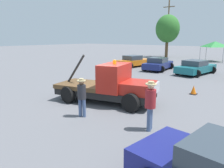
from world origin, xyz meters
TOP-DOWN VIEW (x-y plane):
  - ground_plane at (0.00, 0.00)m, footprint 160.00×160.00m
  - tow_truck at (0.31, 0.08)m, footprint 5.66×3.15m
  - person_near_truck at (3.68, -1.75)m, footprint 0.41×0.41m
  - person_at_hood at (0.67, -2.32)m, footprint 0.38×0.38m
  - parked_car_orange at (-6.63, 13.05)m, footprint 2.86×4.57m
  - parked_car_navy at (-3.09, 12.37)m, footprint 2.76×4.50m
  - parked_car_teal at (0.87, 12.15)m, footprint 2.95×4.89m
  - canopy_tent_green at (-0.73, 25.13)m, footprint 3.08×3.08m
  - tree_right at (-8.99, 27.20)m, footprint 4.02×4.02m
  - traffic_cone at (3.22, 4.59)m, footprint 0.40×0.40m
  - utility_pole at (-10.55, 30.78)m, footprint 2.20×0.24m

SIDE VIEW (x-z plane):
  - ground_plane at x=0.00m, z-range 0.00..0.00m
  - traffic_cone at x=3.22m, z-range -0.02..0.53m
  - parked_car_orange at x=-6.63m, z-range -0.02..1.32m
  - parked_car_navy at x=-3.09m, z-range -0.02..1.32m
  - parked_car_teal at x=0.87m, z-range -0.02..1.32m
  - tow_truck at x=0.31m, z-range -0.35..2.16m
  - person_at_hood at x=0.67m, z-range 0.15..1.85m
  - person_near_truck at x=3.68m, z-range 0.17..2.03m
  - canopy_tent_green at x=-0.73m, z-range 1.02..3.87m
  - tree_right at x=-8.99m, z-range 1.23..8.40m
  - utility_pole at x=-10.55m, z-range 0.26..10.35m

